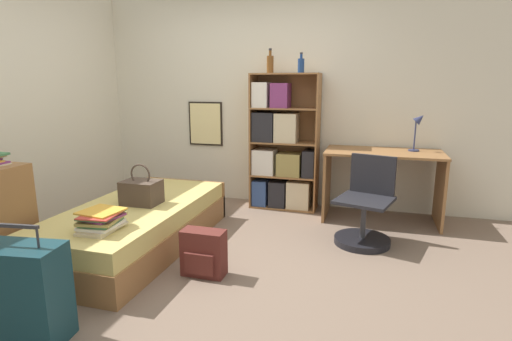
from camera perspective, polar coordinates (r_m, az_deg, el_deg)
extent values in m
plane|color=#756051|center=(3.70, -8.29, -11.62)|extent=(14.00, 14.00, 0.00)
cube|color=beige|center=(5.08, -0.27, 10.09)|extent=(10.00, 0.06, 2.60)
cube|color=black|center=(5.28, -7.21, 6.65)|extent=(0.46, 0.02, 0.56)
cube|color=beige|center=(5.27, -7.26, 6.64)|extent=(0.42, 0.01, 0.52)
cube|color=beige|center=(4.59, -32.13, 8.02)|extent=(0.06, 10.00, 2.60)
cube|color=olive|center=(3.94, -16.55, -8.61)|extent=(0.97, 2.05, 0.25)
cube|color=tan|center=(3.87, -16.73, -5.78)|extent=(0.94, 2.02, 0.16)
cube|color=olive|center=(4.74, -10.08, -3.70)|extent=(0.97, 0.04, 0.41)
cube|color=#47382D|center=(3.82, -16.05, -3.01)|extent=(0.33, 0.25, 0.22)
torus|color=#47382D|center=(3.78, -16.20, -0.57)|extent=(0.20, 0.02, 0.20)
cube|color=beige|center=(3.27, -21.27, -7.78)|extent=(0.25, 0.34, 0.02)
cube|color=beige|center=(3.26, -21.00, -7.53)|extent=(0.25, 0.32, 0.01)
cube|color=silver|center=(3.26, -21.25, -7.21)|extent=(0.27, 0.30, 0.02)
cube|color=#427A4C|center=(3.25, -21.25, -6.88)|extent=(0.25, 0.28, 0.02)
cube|color=#99894C|center=(3.26, -21.15, -6.46)|extent=(0.31, 0.36, 0.02)
cube|color=#7A336B|center=(3.24, -21.01, -6.21)|extent=(0.25, 0.29, 0.02)
cube|color=#427A4C|center=(3.25, -21.18, -5.85)|extent=(0.27, 0.34, 0.02)
cube|color=#B2382D|center=(3.22, -21.12, -5.77)|extent=(0.28, 0.34, 0.01)
cube|color=gold|center=(3.24, -21.26, -5.43)|extent=(0.31, 0.30, 0.01)
cube|color=#143842|center=(2.77, -30.12, -15.02)|extent=(0.49, 0.32, 0.59)
cylinder|color=#2D2D33|center=(2.56, -28.74, -8.38)|extent=(0.01, 0.01, 0.12)
cube|color=#2D2D33|center=(2.62, -31.10, -6.81)|extent=(0.28, 0.06, 0.02)
cube|color=olive|center=(4.90, -0.39, 4.22)|extent=(0.02, 0.34, 1.61)
cube|color=olive|center=(4.73, 8.78, 3.80)|extent=(0.02, 0.34, 1.61)
cube|color=olive|center=(4.96, 4.52, 4.28)|extent=(0.80, 0.01, 1.61)
cube|color=olive|center=(4.98, 3.98, -5.11)|extent=(0.77, 0.34, 0.02)
cube|color=olive|center=(4.87, 4.05, -0.67)|extent=(0.77, 0.34, 0.02)
cube|color=olive|center=(4.80, 4.12, 4.03)|extent=(0.77, 0.34, 0.02)
cube|color=olive|center=(4.76, 4.19, 8.84)|extent=(0.77, 0.34, 0.02)
cube|color=olive|center=(4.75, 4.27, 13.59)|extent=(0.77, 0.34, 0.02)
cube|color=#334C84|center=(4.98, 0.75, -3.08)|extent=(0.18, 0.25, 0.31)
cube|color=#232328|center=(4.93, 3.23, -3.26)|extent=(0.20, 0.25, 0.31)
cube|color=beige|center=(4.88, 6.14, -3.39)|extent=(0.27, 0.25, 0.33)
cube|color=silver|center=(4.88, 1.25, 1.29)|extent=(0.26, 0.25, 0.30)
cube|color=#99894C|center=(4.81, 4.81, 0.91)|extent=(0.28, 0.25, 0.27)
cube|color=#232328|center=(4.77, 7.61, 1.02)|extent=(0.14, 0.25, 0.32)
cube|color=#232328|center=(4.82, 1.23, 6.26)|extent=(0.25, 0.25, 0.34)
cube|color=beige|center=(4.76, 4.40, 6.12)|extent=(0.26, 0.25, 0.34)
cube|color=silver|center=(4.80, 0.83, 10.75)|extent=(0.18, 0.25, 0.29)
cube|color=#7A336B|center=(4.75, 3.56, 10.65)|extent=(0.20, 0.25, 0.28)
cylinder|color=brown|center=(4.80, 2.04, 14.88)|extent=(0.08, 0.08, 0.20)
cylinder|color=brown|center=(4.81, 2.05, 16.41)|extent=(0.03, 0.03, 0.06)
cylinder|color=#232328|center=(4.81, 2.05, 16.91)|extent=(0.04, 0.04, 0.02)
cylinder|color=navy|center=(4.68, 6.45, 14.64)|extent=(0.07, 0.07, 0.16)
cylinder|color=navy|center=(4.68, 6.48, 15.90)|extent=(0.03, 0.03, 0.05)
cylinder|color=#232328|center=(4.68, 6.49, 16.31)|extent=(0.03, 0.03, 0.02)
cube|color=olive|center=(4.55, 17.79, 2.48)|extent=(1.24, 0.65, 0.02)
cube|color=olive|center=(4.65, 10.08, -1.82)|extent=(0.03, 0.61, 0.75)
cube|color=olive|center=(4.68, 24.82, -2.67)|extent=(0.03, 0.61, 0.75)
cylinder|color=navy|center=(4.67, 21.59, 2.70)|extent=(0.11, 0.11, 0.02)
cylinder|color=navy|center=(4.65, 21.75, 4.69)|extent=(0.02, 0.02, 0.31)
cone|color=navy|center=(4.63, 22.35, 6.86)|extent=(0.14, 0.10, 0.14)
cylinder|color=black|center=(3.99, 14.90, -9.64)|extent=(0.52, 0.52, 0.06)
cylinder|color=#333338|center=(3.93, 15.04, -7.24)|extent=(0.05, 0.05, 0.42)
cube|color=black|center=(3.86, 15.22, -4.13)|extent=(0.59, 0.59, 0.03)
cube|color=black|center=(4.02, 16.34, -0.54)|extent=(0.42, 0.16, 0.38)
cube|color=#56231E|center=(3.25, -7.48, -11.56)|extent=(0.34, 0.16, 0.37)
cube|color=#56231E|center=(3.19, -8.16, -13.13)|extent=(0.24, 0.03, 0.17)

